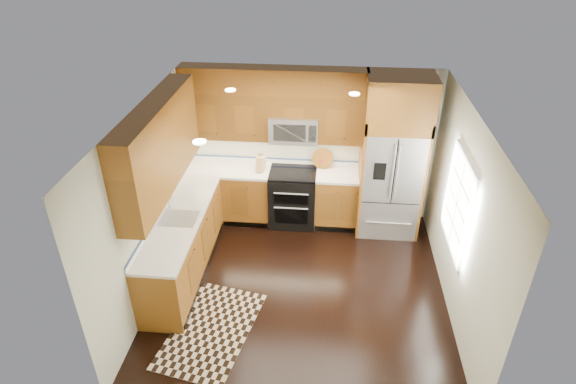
# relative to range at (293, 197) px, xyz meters

# --- Properties ---
(ground) EXTENTS (4.00, 4.00, 0.00)m
(ground) POSITION_rel_range_xyz_m (0.25, -1.67, -0.47)
(ground) COLOR black
(ground) RESTS_ON ground
(wall_back) EXTENTS (4.00, 0.02, 2.60)m
(wall_back) POSITION_rel_range_xyz_m (0.25, 0.33, 0.83)
(wall_back) COLOR #B8BAA7
(wall_back) RESTS_ON ground
(wall_left) EXTENTS (0.02, 4.00, 2.60)m
(wall_left) POSITION_rel_range_xyz_m (-1.75, -1.67, 0.83)
(wall_left) COLOR #B8BAA7
(wall_left) RESTS_ON ground
(wall_right) EXTENTS (0.02, 4.00, 2.60)m
(wall_right) POSITION_rel_range_xyz_m (2.25, -1.67, 0.83)
(wall_right) COLOR #B8BAA7
(wall_right) RESTS_ON ground
(window) EXTENTS (0.04, 1.10, 1.30)m
(window) POSITION_rel_range_xyz_m (2.23, -1.47, 0.93)
(window) COLOR white
(window) RESTS_ON ground
(base_cabinets) EXTENTS (2.85, 3.00, 0.90)m
(base_cabinets) POSITION_rel_range_xyz_m (-0.98, -0.77, -0.02)
(base_cabinets) COLOR #935C1C
(base_cabinets) RESTS_ON ground
(countertop) EXTENTS (2.86, 3.01, 0.04)m
(countertop) POSITION_rel_range_xyz_m (-0.84, -0.65, 0.45)
(countertop) COLOR silver
(countertop) RESTS_ON base_cabinets
(upper_cabinets) EXTENTS (2.85, 3.00, 1.15)m
(upper_cabinets) POSITION_rel_range_xyz_m (-0.90, -0.58, 1.56)
(upper_cabinets) COLOR brown
(upper_cabinets) RESTS_ON ground
(range) EXTENTS (0.76, 0.67, 0.95)m
(range) POSITION_rel_range_xyz_m (0.00, 0.00, 0.00)
(range) COLOR black
(range) RESTS_ON ground
(microwave) EXTENTS (0.76, 0.40, 0.42)m
(microwave) POSITION_rel_range_xyz_m (-0.00, 0.13, 1.19)
(microwave) COLOR #B2B2B7
(microwave) RESTS_ON ground
(refrigerator) EXTENTS (0.98, 0.75, 2.60)m
(refrigerator) POSITION_rel_range_xyz_m (1.55, -0.04, 0.83)
(refrigerator) COLOR #B2B2B7
(refrigerator) RESTS_ON ground
(sink_faucet) EXTENTS (0.54, 0.44, 0.37)m
(sink_faucet) POSITION_rel_range_xyz_m (-1.48, -1.44, 0.52)
(sink_faucet) COLOR #B2B2B7
(sink_faucet) RESTS_ON countertop
(rug) EXTENTS (1.23, 1.73, 0.01)m
(rug) POSITION_rel_range_xyz_m (-0.81, -2.56, -0.46)
(rug) COLOR black
(rug) RESTS_ON ground
(knife_block) EXTENTS (0.15, 0.18, 0.32)m
(knife_block) POSITION_rel_range_xyz_m (-0.52, 0.01, 0.60)
(knife_block) COLOR tan
(knife_block) RESTS_ON countertop
(utensil_crock) EXTENTS (0.15, 0.15, 0.32)m
(utensil_crock) POSITION_rel_range_xyz_m (0.44, 0.25, 0.58)
(utensil_crock) COLOR maroon
(utensil_crock) RESTS_ON countertop
(cutting_board) EXTENTS (0.34, 0.34, 0.02)m
(cutting_board) POSITION_rel_range_xyz_m (0.47, 0.21, 0.48)
(cutting_board) COLOR brown
(cutting_board) RESTS_ON countertop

